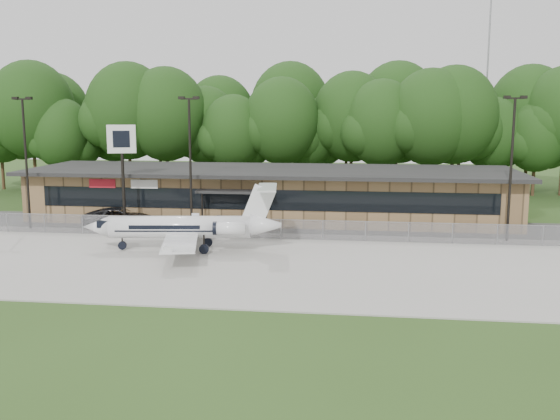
# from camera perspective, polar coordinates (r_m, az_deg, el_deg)

# --- Properties ---
(ground) EXTENTS (160.00, 160.00, 0.00)m
(ground) POSITION_cam_1_polar(r_m,az_deg,el_deg) (30.99, -7.18, -8.40)
(ground) COLOR #2B4518
(ground) RESTS_ON ground
(apron) EXTENTS (64.00, 18.00, 0.08)m
(apron) POSITION_cam_1_polar(r_m,az_deg,el_deg) (38.48, -4.20, -4.77)
(apron) COLOR #9E9B93
(apron) RESTS_ON ground
(parking_lot) EXTENTS (50.00, 9.00, 0.06)m
(parking_lot) POSITION_cam_1_polar(r_m,az_deg,el_deg) (49.54, -1.54, -1.58)
(parking_lot) COLOR #383835
(parking_lot) RESTS_ON ground
(terminal) EXTENTS (41.00, 11.65, 4.30)m
(terminal) POSITION_cam_1_polar(r_m,az_deg,el_deg) (53.52, -0.82, 1.57)
(terminal) COLOR olive
(terminal) RESTS_ON ground
(fence) EXTENTS (46.00, 0.04, 1.52)m
(fence) POSITION_cam_1_polar(r_m,az_deg,el_deg) (45.03, -2.43, -1.72)
(fence) COLOR gray
(fence) RESTS_ON ground
(treeline) EXTENTS (72.00, 12.00, 15.00)m
(treeline) POSITION_cam_1_polar(r_m,az_deg,el_deg) (70.98, 1.26, 7.79)
(treeline) COLOR #1D3811
(treeline) RESTS_ON ground
(radio_mast) EXTENTS (0.20, 0.20, 25.00)m
(radio_mast) POSITION_cam_1_polar(r_m,az_deg,el_deg) (77.97, 18.39, 11.14)
(radio_mast) COLOR gray
(radio_mast) RESTS_ON ground
(light_pole_left) EXTENTS (1.55, 0.30, 10.23)m
(light_pole_left) POSITION_cam_1_polar(r_m,az_deg,el_deg) (51.91, -22.23, 4.86)
(light_pole_left) COLOR black
(light_pole_left) RESTS_ON ground
(light_pole_mid) EXTENTS (1.55, 0.30, 10.23)m
(light_pole_mid) POSITION_cam_1_polar(r_m,az_deg,el_deg) (46.89, -8.22, 5.05)
(light_pole_mid) COLOR black
(light_pole_mid) RESTS_ON ground
(light_pole_right) EXTENTS (1.55, 0.30, 10.23)m
(light_pole_right) POSITION_cam_1_polar(r_m,az_deg,el_deg) (46.37, 20.43, 4.51)
(light_pole_right) COLOR black
(light_pole_right) RESTS_ON ground
(business_jet) EXTENTS (13.21, 11.81, 4.44)m
(business_jet) POSITION_cam_1_polar(r_m,az_deg,el_deg) (41.47, -8.44, -1.63)
(business_jet) COLOR silver
(business_jet) RESTS_ON ground
(suv) EXTENTS (6.09, 3.65, 1.58)m
(suv) POSITION_cam_1_polar(r_m,az_deg,el_deg) (50.97, -14.46, -0.69)
(suv) COLOR #2A2A2C
(suv) RESTS_ON ground
(pole_sign) EXTENTS (2.12, 0.78, 8.14)m
(pole_sign) POSITION_cam_1_polar(r_m,az_deg,el_deg) (48.87, -14.25, 5.32)
(pole_sign) COLOR black
(pole_sign) RESTS_ON ground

